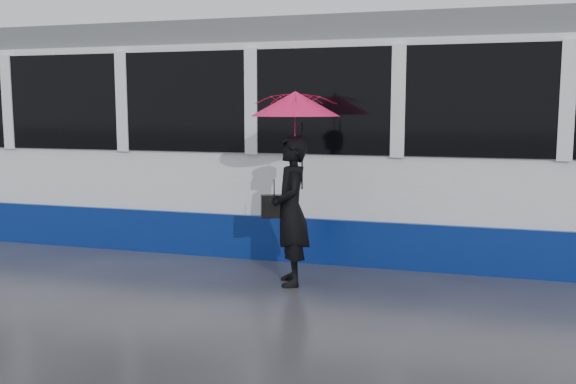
% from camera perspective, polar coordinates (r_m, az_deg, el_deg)
% --- Properties ---
extents(ground, '(90.00, 90.00, 0.00)m').
position_cam_1_polar(ground, '(7.65, 0.61, -8.57)').
color(ground, '#27272B').
rests_on(ground, ground).
extents(rails, '(34.00, 1.51, 0.02)m').
position_cam_1_polar(rails, '(10.00, 4.60, -4.68)').
color(rails, '#3F3D38').
rests_on(rails, ground).
extents(tram, '(26.00, 2.56, 3.35)m').
position_cam_1_polar(tram, '(10.59, -8.64, 4.83)').
color(tram, white).
rests_on(tram, ground).
extents(woman, '(0.65, 0.77, 1.79)m').
position_cam_1_polar(woman, '(7.66, 0.28, -1.69)').
color(woman, black).
rests_on(woman, ground).
extents(umbrella, '(1.38, 1.38, 1.21)m').
position_cam_1_polar(umbrella, '(7.55, 0.65, 6.31)').
color(umbrella, '#EA1363').
rests_on(umbrella, ground).
extents(handbag, '(0.35, 0.25, 0.46)m').
position_cam_1_polar(handbag, '(7.73, -1.24, -1.28)').
color(handbag, black).
rests_on(handbag, ground).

